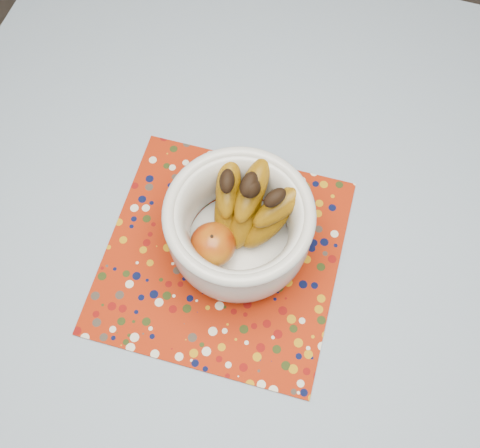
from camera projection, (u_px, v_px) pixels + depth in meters
The scene contains 4 objects.
table at pixel (263, 263), 1.04m from camera, with size 1.20×1.20×0.75m.
tablecloth at pixel (265, 246), 0.97m from camera, with size 1.32×1.32×0.01m, color #6585A8.
placemat at pixel (222, 255), 0.95m from camera, with size 0.39×0.39×0.00m, color maroon.
fruit_bowl at pixel (243, 222), 0.88m from camera, with size 0.25×0.23×0.18m.
Camera 1 is at (0.06, -0.35, 1.65)m, focal length 42.00 mm.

